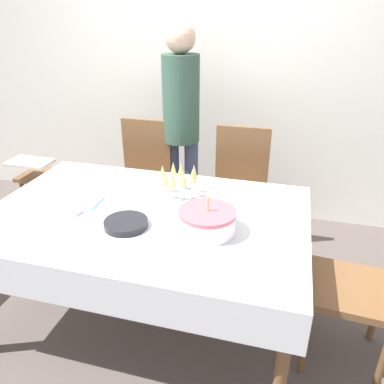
{
  "coord_description": "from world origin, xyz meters",
  "views": [
    {
      "loc": [
        0.71,
        -1.65,
        1.73
      ],
      "look_at": [
        0.24,
        0.07,
        0.87
      ],
      "focal_mm": 35.0,
      "sensor_mm": 36.0,
      "label": 1
    }
  ],
  "objects_px": {
    "dining_chair_far_left": "(143,177)",
    "dining_chair_right_end": "(373,279)",
    "dining_chair_far_right": "(239,187)",
    "birthday_cake": "(207,221)",
    "high_chair": "(41,184)",
    "champagne_tray": "(178,181)",
    "person_standing": "(181,115)",
    "plate_stack_main": "(126,224)"
  },
  "relations": [
    {
      "from": "dining_chair_far_left",
      "to": "dining_chair_right_end",
      "type": "bearing_deg",
      "value": -29.55
    },
    {
      "from": "champagne_tray",
      "to": "dining_chair_far_right",
      "type": "bearing_deg",
      "value": 67.14
    },
    {
      "from": "champagne_tray",
      "to": "high_chair",
      "type": "distance_m",
      "value": 1.4
    },
    {
      "from": "high_chair",
      "to": "dining_chair_far_left",
      "type": "bearing_deg",
      "value": 15.53
    },
    {
      "from": "birthday_cake",
      "to": "plate_stack_main",
      "type": "height_order",
      "value": "birthday_cake"
    },
    {
      "from": "dining_chair_far_left",
      "to": "plate_stack_main",
      "type": "xyz_separation_m",
      "value": [
        0.34,
        -1.05,
        0.22
      ]
    },
    {
      "from": "dining_chair_far_left",
      "to": "dining_chair_right_end",
      "type": "xyz_separation_m",
      "value": [
        1.56,
        -0.89,
        0.0
      ]
    },
    {
      "from": "champagne_tray",
      "to": "dining_chair_right_end",
      "type": "bearing_deg",
      "value": -13.07
    },
    {
      "from": "high_chair",
      "to": "champagne_tray",
      "type": "bearing_deg",
      "value": -17.99
    },
    {
      "from": "champagne_tray",
      "to": "high_chair",
      "type": "relative_size",
      "value": 0.43
    },
    {
      "from": "dining_chair_far_left",
      "to": "birthday_cake",
      "type": "distance_m",
      "value": 1.26
    },
    {
      "from": "dining_chair_far_right",
      "to": "person_standing",
      "type": "xyz_separation_m",
      "value": [
        -0.49,
        0.18,
        0.47
      ]
    },
    {
      "from": "dining_chair_far_left",
      "to": "birthday_cake",
      "type": "bearing_deg",
      "value": -52.75
    },
    {
      "from": "dining_chair_far_left",
      "to": "person_standing",
      "type": "relative_size",
      "value": 0.58
    },
    {
      "from": "dining_chair_far_right",
      "to": "dining_chair_right_end",
      "type": "bearing_deg",
      "value": -47.94
    },
    {
      "from": "dining_chair_right_end",
      "to": "plate_stack_main",
      "type": "distance_m",
      "value": 1.25
    },
    {
      "from": "dining_chair_right_end",
      "to": "plate_stack_main",
      "type": "xyz_separation_m",
      "value": [
        -1.22,
        -0.16,
        0.22
      ]
    },
    {
      "from": "dining_chair_far_left",
      "to": "high_chair",
      "type": "distance_m",
      "value": 0.82
    },
    {
      "from": "dining_chair_far_right",
      "to": "high_chair",
      "type": "relative_size",
      "value": 1.38
    },
    {
      "from": "dining_chair_right_end",
      "to": "champagne_tray",
      "type": "height_order",
      "value": "dining_chair_right_end"
    },
    {
      "from": "dining_chair_far_left",
      "to": "dining_chair_far_right",
      "type": "xyz_separation_m",
      "value": [
        0.76,
        -0.0,
        0.0
      ]
    },
    {
      "from": "birthday_cake",
      "to": "high_chair",
      "type": "height_order",
      "value": "birthday_cake"
    },
    {
      "from": "person_standing",
      "to": "high_chair",
      "type": "relative_size",
      "value": 2.36
    },
    {
      "from": "dining_chair_right_end",
      "to": "champagne_tray",
      "type": "relative_size",
      "value": 3.19
    },
    {
      "from": "dining_chair_right_end",
      "to": "champagne_tray",
      "type": "bearing_deg",
      "value": 166.93
    },
    {
      "from": "birthday_cake",
      "to": "dining_chair_far_left",
      "type": "bearing_deg",
      "value": 127.25
    },
    {
      "from": "dining_chair_far_left",
      "to": "person_standing",
      "type": "distance_m",
      "value": 0.57
    },
    {
      "from": "plate_stack_main",
      "to": "birthday_cake",
      "type": "bearing_deg",
      "value": 8.81
    },
    {
      "from": "dining_chair_far_left",
      "to": "high_chair",
      "type": "bearing_deg",
      "value": -164.47
    },
    {
      "from": "dining_chair_right_end",
      "to": "person_standing",
      "type": "distance_m",
      "value": 1.74
    },
    {
      "from": "dining_chair_far_right",
      "to": "birthday_cake",
      "type": "bearing_deg",
      "value": -90.9
    },
    {
      "from": "dining_chair_right_end",
      "to": "person_standing",
      "type": "relative_size",
      "value": 0.58
    },
    {
      "from": "birthday_cake",
      "to": "high_chair",
      "type": "bearing_deg",
      "value": 153.64
    },
    {
      "from": "birthday_cake",
      "to": "person_standing",
      "type": "relative_size",
      "value": 0.17
    },
    {
      "from": "birthday_cake",
      "to": "plate_stack_main",
      "type": "xyz_separation_m",
      "value": [
        -0.41,
        -0.06,
        -0.04
      ]
    },
    {
      "from": "dining_chair_far_right",
      "to": "birthday_cake",
      "type": "distance_m",
      "value": 1.02
    },
    {
      "from": "dining_chair_far_left",
      "to": "champagne_tray",
      "type": "relative_size",
      "value": 3.19
    },
    {
      "from": "champagne_tray",
      "to": "high_chair",
      "type": "bearing_deg",
      "value": 162.01
    },
    {
      "from": "dining_chair_far_left",
      "to": "plate_stack_main",
      "type": "height_order",
      "value": "dining_chair_far_left"
    },
    {
      "from": "dining_chair_far_right",
      "to": "plate_stack_main",
      "type": "distance_m",
      "value": 1.15
    },
    {
      "from": "dining_chair_far_left",
      "to": "high_chair",
      "type": "relative_size",
      "value": 1.38
    },
    {
      "from": "dining_chair_far_right",
      "to": "birthday_cake",
      "type": "xyz_separation_m",
      "value": [
        -0.02,
        -0.98,
        0.26
      ]
    }
  ]
}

